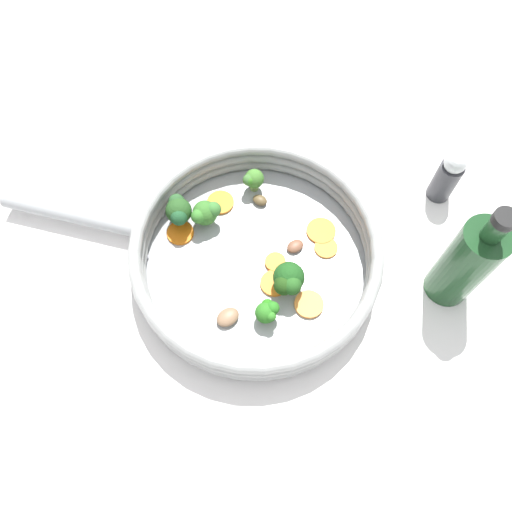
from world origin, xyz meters
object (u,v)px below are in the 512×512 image
(salt_shaker, at_px, (448,176))
(skillet, at_px, (256,263))
(carrot_slice_0, at_px, (220,203))
(broccoli_floret_2, at_px, (288,280))
(broccoli_floret_3, at_px, (178,211))
(mushroom_piece_1, at_px, (228,317))
(carrot_slice_4, at_px, (321,231))
(broccoli_floret_0, at_px, (267,312))
(carrot_slice_6, at_px, (275,262))
(carrot_slice_1, at_px, (274,283))
(broccoli_floret_4, at_px, (205,213))
(mushroom_piece_2, at_px, (295,246))
(carrot_slice_2, at_px, (326,248))
(carrot_slice_3, at_px, (309,304))
(oil_bottle, at_px, (466,261))
(broccoli_floret_1, at_px, (253,180))
(carrot_slice_5, at_px, (180,233))
(mushroom_piece_0, at_px, (260,200))

(salt_shaker, bearing_deg, skillet, 30.72)
(carrot_slice_0, height_order, broccoli_floret_2, broccoli_floret_2)
(broccoli_floret_3, height_order, mushroom_piece_1, broccoli_floret_3)
(carrot_slice_4, height_order, broccoli_floret_0, broccoli_floret_0)
(carrot_slice_6, relative_size, salt_shaker, 0.31)
(carrot_slice_1, distance_m, broccoli_floret_4, 0.14)
(mushroom_piece_2, bearing_deg, carrot_slice_2, -173.39)
(carrot_slice_3, height_order, broccoli_floret_2, broccoli_floret_2)
(skillet, xyz_separation_m, carrot_slice_2, (-0.10, -0.03, 0.01))
(carrot_slice_2, xyz_separation_m, carrot_slice_3, (0.02, 0.09, 0.00))
(salt_shaker, bearing_deg, mushroom_piece_2, 31.48)
(carrot_slice_4, relative_size, broccoli_floret_2, 0.86)
(broccoli_floret_0, bearing_deg, carrot_slice_1, -94.80)
(carrot_slice_2, relative_size, oil_bottle, 0.17)
(broccoli_floret_4, bearing_deg, oil_bottle, 171.80)
(broccoli_floret_0, height_order, oil_bottle, oil_bottle)
(carrot_slice_3, bearing_deg, carrot_slice_4, -93.95)
(carrot_slice_1, height_order, broccoli_floret_2, broccoli_floret_2)
(broccoli_floret_0, xyz_separation_m, broccoli_floret_3, (0.14, -0.13, 0.01))
(broccoli_floret_1, distance_m, oil_bottle, 0.31)
(skillet, height_order, carrot_slice_6, carrot_slice_6)
(carrot_slice_0, distance_m, carrot_slice_3, 0.20)
(salt_shaker, bearing_deg, broccoli_floret_4, 16.87)
(carrot_slice_5, bearing_deg, oil_bottle, 175.95)
(carrot_slice_0, relative_size, mushroom_piece_1, 1.26)
(skillet, xyz_separation_m, broccoli_floret_2, (-0.05, 0.04, 0.04))
(mushroom_piece_2, bearing_deg, carrot_slice_5, -0.55)
(carrot_slice_6, distance_m, oil_bottle, 0.25)
(carrot_slice_3, xyz_separation_m, broccoli_floret_1, (0.10, -0.17, 0.02))
(broccoli_floret_2, bearing_deg, mushroom_piece_2, -94.18)
(carrot_slice_2, bearing_deg, mushroom_piece_1, 45.07)
(broccoli_floret_1, distance_m, broccoli_floret_3, 0.12)
(carrot_slice_1, xyz_separation_m, broccoli_floret_0, (0.00, 0.05, 0.02))
(carrot_slice_0, height_order, mushroom_piece_0, mushroom_piece_0)
(skillet, relative_size, broccoli_floret_0, 9.01)
(carrot_slice_2, xyz_separation_m, oil_bottle, (-0.17, 0.03, 0.07))
(broccoli_floret_4, height_order, mushroom_piece_0, broccoli_floret_4)
(carrot_slice_3, height_order, broccoli_floret_0, broccoli_floret_0)
(carrot_slice_5, distance_m, mushroom_piece_2, 0.17)
(carrot_slice_6, height_order, broccoli_floret_1, broccoli_floret_1)
(mushroom_piece_0, bearing_deg, carrot_slice_4, 158.01)
(oil_bottle, bearing_deg, broccoli_floret_2, 9.99)
(skillet, distance_m, carrot_slice_6, 0.03)
(carrot_slice_2, bearing_deg, carrot_slice_0, -18.77)
(oil_bottle, bearing_deg, salt_shaker, -87.63)
(carrot_slice_1, relative_size, mushroom_piece_0, 1.74)
(salt_shaker, bearing_deg, oil_bottle, 92.37)
(broccoli_floret_0, bearing_deg, skillet, -72.60)
(mushroom_piece_1, bearing_deg, broccoli_floret_4, -69.50)
(carrot_slice_5, bearing_deg, salt_shaker, -161.44)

